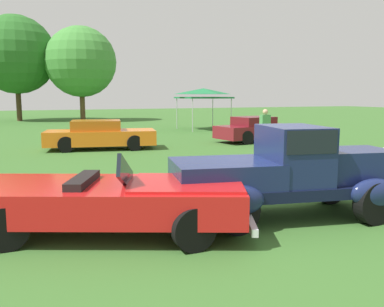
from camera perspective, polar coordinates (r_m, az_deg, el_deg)
name	(u,v)px	position (r m, az deg, el deg)	size (l,w,h in m)	color
ground_plane	(246,212)	(8.09, 7.59, -8.10)	(120.00, 120.00, 0.00)	#386628
feature_pickup_truck	(289,171)	(7.72, 13.35, -2.44)	(4.44, 2.43, 1.70)	black
neighbor_convertible	(117,199)	(6.79, -10.40, -6.25)	(4.80, 3.35, 1.40)	red
show_car_orange	(100,135)	(17.53, -12.76, 2.53)	(4.76, 2.56, 1.22)	orange
show_car_burgundy	(256,129)	(20.24, 8.92, 3.35)	(4.25, 2.25, 1.22)	maroon
spectator_near_truck	(265,128)	(17.13, 10.15, 3.53)	(0.40, 0.24, 1.69)	#7F7056
canopy_tent_center_field	(203,93)	(27.05, 1.60, 8.49)	(3.01, 3.01, 2.71)	#B7B7BC
treeline_mid_left	(16,55)	(39.57, -23.40, 12.56)	(6.78, 6.78, 9.16)	#47331E
treeline_center	(81,62)	(37.65, -15.27, 12.25)	(6.11, 6.11, 8.20)	brown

